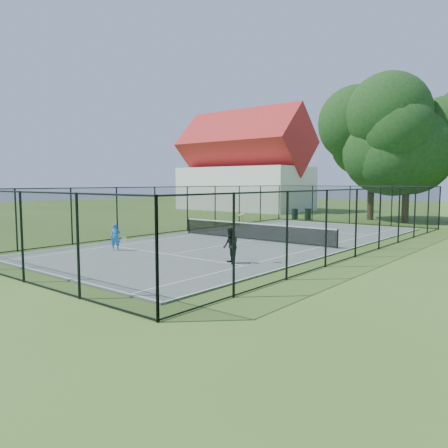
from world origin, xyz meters
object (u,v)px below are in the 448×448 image
Objects in this scene: trash_bin_right at (308,214)px; player_black at (231,246)px; tennis_net at (253,231)px; player_blue at (116,237)px; trash_bin_left at (295,214)px.

player_black is at bearing -69.52° from trash_bin_right.
tennis_net is 8.01× the size of player_blue.
trash_bin_right is at bearing 106.66° from tennis_net.
trash_bin_right is 0.45× the size of player_black.
trash_bin_left is at bearing 170.53° from trash_bin_right.
trash_bin_left is 21.60m from player_blue.
player_black reaches higher than player_blue.
player_black is at bearing -66.31° from trash_bin_left.
player_blue is (-2.88, -7.17, 0.11)m from tennis_net.
player_black is at bearing 7.40° from player_blue.
trash_bin_right is (-4.20, 14.02, -0.07)m from tennis_net.
player_blue reaches higher than trash_bin_left.
trash_bin_right is at bearing -9.47° from trash_bin_left.
trash_bin_left is (-5.63, 14.26, -0.12)m from tennis_net.
player_black is (3.41, -6.35, 0.20)m from tennis_net.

